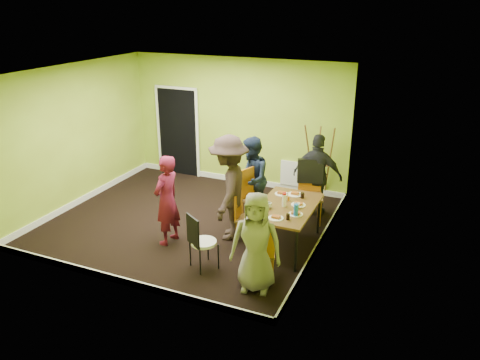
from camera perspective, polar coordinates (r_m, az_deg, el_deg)
The scene contains 28 objects.
ground at distance 8.93m, azimuth -6.13°, elevation -5.01°, with size 5.00×5.00×0.00m, color black.
room_walls at distance 8.59m, azimuth -6.39°, elevation 1.06°, with size 5.04×4.54×2.82m.
dining_table at distance 7.76m, azimuth 5.67°, elevation -3.52°, with size 0.90×1.50×0.75m.
chair_left_far at distance 8.54m, azimuth 1.72°, elevation -1.68°, with size 0.58×0.58×1.08m.
chair_left_near at distance 8.04m, azimuth 0.41°, elevation -4.21°, with size 0.38×0.38×0.85m.
chair_back_end at distance 8.83m, azimuth 8.54°, elevation 0.30°, with size 0.62×0.67×1.15m.
chair_front_end at distance 6.93m, azimuth 2.78°, elevation -8.54°, with size 0.46×0.46×0.87m.
chair_bentwood at distance 7.21m, azimuth -4.90°, elevation -7.22°, with size 0.49×0.49×0.91m.
easel at distance 9.72m, azimuth 9.56°, elevation 2.04°, with size 0.64×0.60×1.59m.
plate_near_left at distance 8.18m, azimuth 5.08°, elevation -1.70°, with size 0.24×0.24×0.01m, color white.
plate_near_right at distance 7.43m, azimuth 2.63°, elevation -4.08°, with size 0.22×0.22×0.01m, color white.
plate_far_back at distance 8.18m, azimuth 6.72°, elevation -1.76°, with size 0.27×0.27×0.01m, color white.
plate_far_front at distance 7.29m, azimuth 4.40°, elevation -4.65°, with size 0.24×0.24×0.01m, color white.
plate_wall_back at distance 7.78m, azimuth 7.12°, elevation -3.03°, with size 0.24×0.24×0.01m, color white.
plate_wall_front at distance 7.44m, azimuth 6.79°, elevation -4.17°, with size 0.23×0.23×0.01m, color white.
thermos at distance 7.67m, azimuth 5.40°, elevation -2.50°, with size 0.07×0.07×0.21m, color white.
blue_bottle at distance 7.35m, azimuth 6.83°, elevation -3.69°, with size 0.07×0.07×0.20m, color blue.
orange_bottle at distance 7.92m, azimuth 5.95°, elevation -2.26°, with size 0.03×0.03×0.07m, color #C77012.
glass_mid at distance 7.90m, azimuth 5.37°, elevation -2.21°, with size 0.06×0.06×0.10m, color black.
glass_back at distance 8.05m, azimuth 7.61°, elevation -1.87°, with size 0.07×0.07×0.10m, color black.
glass_front at distance 7.25m, azimuth 5.87°, elevation -4.48°, with size 0.06×0.06×0.10m, color black.
cup_a at distance 7.61m, azimuth 3.45°, elevation -3.12°, with size 0.12×0.12×0.10m, color white.
cup_b at distance 7.65m, azimuth 6.97°, elevation -3.12°, with size 0.09×0.09×0.09m, color white.
person_standing at distance 7.92m, azimuth -8.91°, elevation -2.46°, with size 0.57×0.37×1.56m, color #5A0F26.
person_left_far at distance 8.70m, azimuth 1.39°, elevation 0.13°, with size 0.78×0.60×1.60m, color #162037.
person_left_near at distance 7.96m, azimuth -1.36°, elevation -0.99°, with size 1.19×0.69×1.84m, color black.
person_back_end at distance 8.97m, azimuth 9.42°, elevation 0.54°, with size 0.94×0.39×1.61m, color black.
person_front_end at distance 6.60m, azimuth 1.97°, elevation -7.61°, with size 0.73×0.47×1.49m, color gray.
Camera 1 is at (4.03, -6.94, 3.92)m, focal length 35.00 mm.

